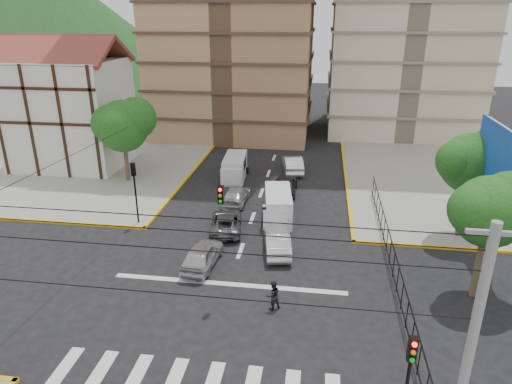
% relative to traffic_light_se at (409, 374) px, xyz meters
% --- Properties ---
extents(ground, '(160.00, 160.00, 0.00)m').
position_rel_traffic_light_se_xyz_m(ground, '(-7.80, 7.80, -3.11)').
color(ground, black).
rests_on(ground, ground).
extents(sidewalk_nw, '(26.00, 26.00, 0.15)m').
position_rel_traffic_light_se_xyz_m(sidewalk_nw, '(-27.80, 27.80, -3.04)').
color(sidewalk_nw, gray).
rests_on(sidewalk_nw, ground).
extents(sidewalk_ne, '(26.00, 26.00, 0.15)m').
position_rel_traffic_light_se_xyz_m(sidewalk_ne, '(12.20, 27.80, -3.04)').
color(sidewalk_ne, gray).
rests_on(sidewalk_ne, ground).
extents(crosswalk_stripes, '(12.00, 2.40, 0.01)m').
position_rel_traffic_light_se_xyz_m(crosswalk_stripes, '(-7.80, 1.80, -3.11)').
color(crosswalk_stripes, silver).
rests_on(crosswalk_stripes, ground).
extents(stop_line, '(13.00, 0.40, 0.01)m').
position_rel_traffic_light_se_xyz_m(stop_line, '(-7.80, 9.00, -3.11)').
color(stop_line, silver).
rests_on(stop_line, ground).
extents(tudor_building, '(10.80, 8.05, 12.23)m').
position_rel_traffic_light_se_xyz_m(tudor_building, '(-26.80, 27.80, 2.14)').
color(tudor_building, silver).
rests_on(tudor_building, ground).
extents(distant_hill, '(70.00, 70.00, 28.00)m').
position_rel_traffic_light_se_xyz_m(distant_hill, '(-62.80, 77.80, 10.89)').
color(distant_hill, '#1A4818').
rests_on(distant_hill, ground).
extents(park_fence, '(0.10, 22.50, 1.66)m').
position_rel_traffic_light_se_xyz_m(park_fence, '(1.20, 12.30, -3.11)').
color(park_fence, black).
rests_on(park_fence, ground).
extents(billboard, '(0.36, 6.20, 8.10)m').
position_rel_traffic_light_se_xyz_m(billboard, '(6.65, 13.80, 2.89)').
color(billboard, slate).
rests_on(billboard, ground).
extents(tree_park_a, '(4.41, 3.60, 6.83)m').
position_rel_traffic_light_se_xyz_m(tree_park_a, '(5.28, 9.81, 1.90)').
color(tree_park_a, '#473828').
rests_on(tree_park_a, ground).
extents(tree_park_c, '(4.65, 3.80, 7.25)m').
position_rel_traffic_light_se_xyz_m(tree_park_c, '(6.29, 16.81, 2.22)').
color(tree_park_c, '#473828').
rests_on(tree_park_c, ground).
extents(tree_tudor, '(5.39, 4.40, 7.43)m').
position_rel_traffic_light_se_xyz_m(tree_tudor, '(-19.70, 23.81, 2.11)').
color(tree_tudor, '#473828').
rests_on(tree_tudor, ground).
extents(traffic_light_se, '(0.28, 0.22, 4.40)m').
position_rel_traffic_light_se_xyz_m(traffic_light_se, '(0.00, 0.00, 0.00)').
color(traffic_light_se, black).
rests_on(traffic_light_se, ground).
extents(traffic_light_nw, '(0.28, 0.22, 4.40)m').
position_rel_traffic_light_se_xyz_m(traffic_light_nw, '(-15.60, 15.60, 0.00)').
color(traffic_light_nw, black).
rests_on(traffic_light_nw, ground).
extents(traffic_light_hanging, '(18.00, 9.12, 0.92)m').
position_rel_traffic_light_se_xyz_m(traffic_light_hanging, '(-7.80, 5.76, 2.79)').
color(traffic_light_hanging, black).
rests_on(traffic_light_hanging, ground).
extents(utility_pole_se, '(1.40, 0.28, 9.00)m').
position_rel_traffic_light_se_xyz_m(utility_pole_se, '(1.20, -1.20, 1.65)').
color(utility_pole_se, slate).
rests_on(utility_pole_se, ground).
extents(van_right_lane, '(2.41, 4.82, 2.08)m').
position_rel_traffic_light_se_xyz_m(van_right_lane, '(-5.95, 17.71, -2.10)').
color(van_right_lane, silver).
rests_on(van_right_lane, ground).
extents(van_left_lane, '(2.11, 4.71, 2.07)m').
position_rel_traffic_light_se_xyz_m(van_left_lane, '(-10.62, 25.78, -2.11)').
color(van_left_lane, silver).
rests_on(van_left_lane, ground).
extents(car_silver_front_left, '(1.97, 4.25, 1.41)m').
position_rel_traffic_light_se_xyz_m(car_silver_front_left, '(-9.71, 10.76, -2.41)').
color(car_silver_front_left, '#B7B8BC').
rests_on(car_silver_front_left, ground).
extents(car_white_front_right, '(2.18, 4.43, 1.40)m').
position_rel_traffic_light_se_xyz_m(car_white_front_right, '(-5.52, 13.09, -2.41)').
color(car_white_front_right, silver).
rests_on(car_white_front_right, ground).
extents(car_grey_mid_left, '(2.68, 4.68, 1.23)m').
position_rel_traffic_light_se_xyz_m(car_grey_mid_left, '(-9.27, 15.54, -2.50)').
color(car_grey_mid_left, '#575A5E').
rests_on(car_grey_mid_left, ground).
extents(car_silver_rear_left, '(1.89, 4.38, 1.26)m').
position_rel_traffic_light_se_xyz_m(car_silver_rear_left, '(-9.47, 20.42, -2.48)').
color(car_silver_rear_left, '#B5B5BA').
rests_on(car_silver_rear_left, ground).
extents(car_darkgrey_mid_right, '(1.80, 4.45, 1.51)m').
position_rel_traffic_light_se_xyz_m(car_darkgrey_mid_right, '(-5.81, 22.94, -2.36)').
color(car_darkgrey_mid_right, '#2A292C').
rests_on(car_darkgrey_mid_right, ground).
extents(car_white_rear_right, '(2.40, 4.90, 1.54)m').
position_rel_traffic_light_se_xyz_m(car_white_rear_right, '(-5.61, 28.60, -2.34)').
color(car_white_rear_right, white).
rests_on(car_white_rear_right, ground).
extents(pedestrian_crosswalk, '(0.97, 0.93, 1.58)m').
position_rel_traffic_light_se_xyz_m(pedestrian_crosswalk, '(-5.15, 7.13, -2.32)').
color(pedestrian_crosswalk, black).
rests_on(pedestrian_crosswalk, ground).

